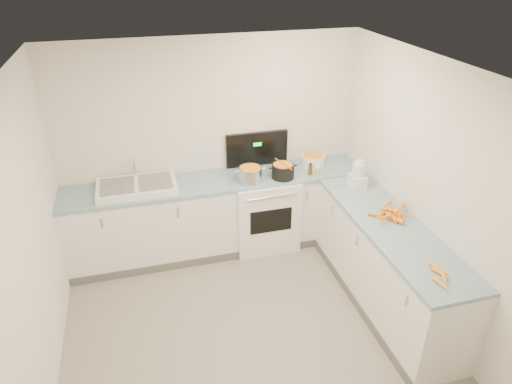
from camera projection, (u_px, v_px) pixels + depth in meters
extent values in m
cube|color=white|center=(219.00, 216.00, 5.48)|extent=(3.50, 0.60, 0.90)
cube|color=#81A2B7|center=(217.00, 181.00, 5.26)|extent=(3.50, 0.62, 0.04)
cube|color=white|center=(386.00, 266.00, 4.63)|extent=(0.60, 2.20, 0.90)
cube|color=#81A2B7|center=(392.00, 227.00, 4.41)|extent=(0.62, 2.20, 0.04)
cube|color=white|center=(263.00, 211.00, 5.59)|extent=(0.76, 0.65, 0.90)
cube|color=black|center=(257.00, 149.00, 5.51)|extent=(0.76, 0.05, 0.42)
cube|color=white|center=(137.00, 187.00, 5.02)|extent=(0.86, 0.52, 0.07)
cube|color=slate|center=(117.00, 186.00, 4.96)|extent=(0.36, 0.42, 0.01)
cube|color=slate|center=(155.00, 181.00, 5.05)|extent=(0.36, 0.42, 0.01)
cylinder|color=silver|center=(134.00, 166.00, 5.14)|extent=(0.03, 0.03, 0.24)
cylinder|color=silver|center=(250.00, 176.00, 5.17)|extent=(0.29, 0.29, 0.20)
cylinder|color=black|center=(283.00, 172.00, 5.26)|extent=(0.32, 0.32, 0.19)
cylinder|color=#AD7A47|center=(283.00, 164.00, 5.22)|extent=(0.10, 0.35, 0.01)
cylinder|color=white|center=(313.00, 160.00, 5.57)|extent=(0.35, 0.35, 0.13)
cylinder|color=#593319|center=(310.00, 170.00, 5.34)|extent=(0.05, 0.05, 0.13)
cylinder|color=#E5B266|center=(318.00, 171.00, 5.34)|extent=(0.05, 0.05, 0.09)
cube|color=white|center=(357.00, 181.00, 5.07)|extent=(0.16, 0.19, 0.14)
cylinder|color=silver|center=(359.00, 170.00, 5.00)|extent=(0.15, 0.15, 0.15)
cylinder|color=white|center=(360.00, 162.00, 4.96)|extent=(0.09, 0.09, 0.03)
cone|color=orange|center=(389.00, 215.00, 4.53)|extent=(0.11, 0.17, 0.04)
cone|color=orange|center=(393.00, 215.00, 4.52)|extent=(0.11, 0.19, 0.04)
cone|color=orange|center=(395.00, 219.00, 4.45)|extent=(0.13, 0.18, 0.05)
cone|color=orange|center=(378.00, 215.00, 4.52)|extent=(0.17, 0.15, 0.04)
cone|color=orange|center=(387.00, 214.00, 4.55)|extent=(0.09, 0.20, 0.04)
cone|color=orange|center=(393.00, 217.00, 4.50)|extent=(0.10, 0.20, 0.04)
cone|color=orange|center=(390.00, 213.00, 4.55)|extent=(0.14, 0.17, 0.05)
cone|color=orange|center=(394.00, 214.00, 4.54)|extent=(0.14, 0.16, 0.04)
cone|color=orange|center=(395.00, 216.00, 4.51)|extent=(0.22, 0.05, 0.04)
cone|color=orange|center=(389.00, 214.00, 4.53)|extent=(0.10, 0.19, 0.05)
cone|color=orange|center=(383.00, 213.00, 4.55)|extent=(0.19, 0.13, 0.05)
cone|color=orange|center=(392.00, 210.00, 4.55)|extent=(0.20, 0.17, 0.04)
cone|color=orange|center=(387.00, 209.00, 4.56)|extent=(0.14, 0.16, 0.04)
cone|color=orange|center=(394.00, 208.00, 4.56)|extent=(0.09, 0.22, 0.05)
cone|color=orange|center=(395.00, 212.00, 4.52)|extent=(0.10, 0.17, 0.05)
cone|color=orange|center=(401.00, 208.00, 4.57)|extent=(0.18, 0.15, 0.04)
cone|color=orange|center=(406.00, 215.00, 4.47)|extent=(0.16, 0.09, 0.04)
cone|color=orange|center=(386.00, 205.00, 4.62)|extent=(0.16, 0.12, 0.04)
cone|color=orange|center=(388.00, 216.00, 4.44)|extent=(0.22, 0.10, 0.04)
cone|color=orange|center=(441.00, 284.00, 3.60)|extent=(0.06, 0.17, 0.04)
cone|color=orange|center=(444.00, 278.00, 3.67)|extent=(0.11, 0.19, 0.04)
cone|color=orange|center=(441.00, 273.00, 3.72)|extent=(0.09, 0.18, 0.04)
cone|color=orange|center=(439.00, 268.00, 3.78)|extent=(0.09, 0.19, 0.04)
cube|color=tan|center=(123.00, 180.00, 5.07)|extent=(0.05, 0.03, 0.00)
cube|color=tan|center=(118.00, 184.00, 4.97)|extent=(0.02, 0.03, 0.00)
cube|color=tan|center=(119.00, 190.00, 4.87)|extent=(0.05, 0.03, 0.00)
cube|color=tan|center=(125.00, 179.00, 5.09)|extent=(0.04, 0.04, 0.00)
cube|color=tan|center=(124.00, 187.00, 4.94)|extent=(0.04, 0.05, 0.00)
cube|color=tan|center=(124.00, 187.00, 4.92)|extent=(0.04, 0.03, 0.00)
cube|color=tan|center=(109.00, 189.00, 4.89)|extent=(0.02, 0.04, 0.00)
cube|color=tan|center=(126.00, 185.00, 4.96)|extent=(0.03, 0.05, 0.00)
cube|color=tan|center=(126.00, 186.00, 4.94)|extent=(0.02, 0.06, 0.00)
cube|color=tan|center=(107.00, 182.00, 5.03)|extent=(0.02, 0.04, 0.00)
cube|color=tan|center=(122.00, 187.00, 4.94)|extent=(0.04, 0.02, 0.00)
cube|color=tan|center=(117.00, 181.00, 5.04)|extent=(0.02, 0.03, 0.00)
cube|color=tan|center=(113.00, 189.00, 4.89)|extent=(0.04, 0.02, 0.00)
cube|color=tan|center=(112.00, 186.00, 4.97)|extent=(0.02, 0.05, 0.00)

